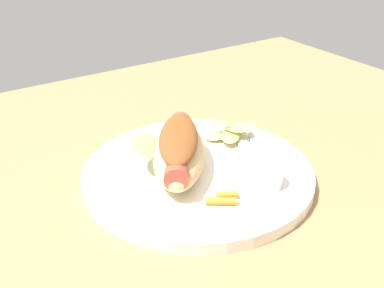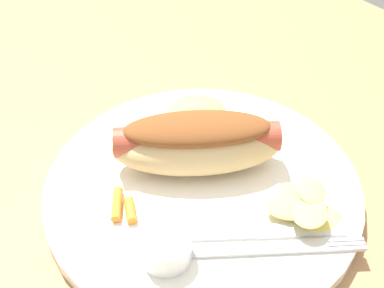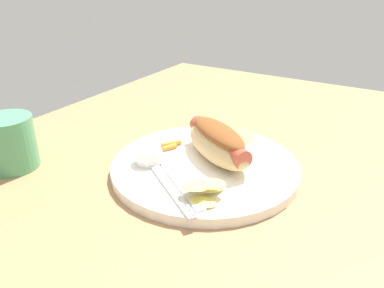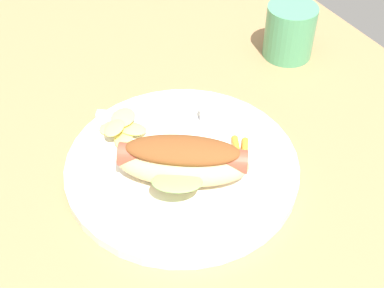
# 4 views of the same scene
# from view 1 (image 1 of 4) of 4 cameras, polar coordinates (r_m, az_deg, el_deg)

# --- Properties ---
(ground_plane) EXTENTS (1.20, 0.90, 0.02)m
(ground_plane) POSITION_cam_1_polar(r_m,az_deg,el_deg) (0.64, -1.56, -5.08)
(ground_plane) COLOR #9E754C
(plate) EXTENTS (0.30, 0.30, 0.02)m
(plate) POSITION_cam_1_polar(r_m,az_deg,el_deg) (0.63, 0.72, -3.60)
(plate) COLOR white
(plate) RESTS_ON ground_plane
(hot_dog) EXTENTS (0.15, 0.17, 0.06)m
(hot_dog) POSITION_cam_1_polar(r_m,az_deg,el_deg) (0.61, -1.66, -0.52)
(hot_dog) COLOR #DBB77A
(hot_dog) RESTS_ON plate
(sauce_ramekin) EXTENTS (0.04, 0.04, 0.02)m
(sauce_ramekin) POSITION_cam_1_polar(r_m,az_deg,el_deg) (0.59, 8.87, -3.89)
(sauce_ramekin) COLOR white
(sauce_ramekin) RESTS_ON plate
(fork) EXTENTS (0.10, 0.13, 0.00)m
(fork) POSITION_cam_1_polar(r_m,az_deg,el_deg) (0.68, 7.72, -0.52)
(fork) COLOR silver
(fork) RESTS_ON plate
(knife) EXTENTS (0.10, 0.14, 0.00)m
(knife) POSITION_cam_1_polar(r_m,az_deg,el_deg) (0.66, 6.28, -1.04)
(knife) COLOR silver
(knife) RESTS_ON plate
(chips_pile) EXTENTS (0.07, 0.07, 0.02)m
(chips_pile) POSITION_cam_1_polar(r_m,az_deg,el_deg) (0.70, 4.50, 1.55)
(chips_pile) COLOR #E0D065
(chips_pile) RESTS_ON plate
(carrot_garnish) EXTENTS (0.04, 0.03, 0.01)m
(carrot_garnish) POSITION_cam_1_polar(r_m,az_deg,el_deg) (0.56, 4.01, -6.52)
(carrot_garnish) COLOR orange
(carrot_garnish) RESTS_ON plate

